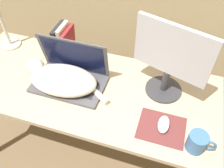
{
  "coord_description": "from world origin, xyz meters",
  "views": [
    {
      "loc": [
        0.42,
        -0.5,
        1.71
      ],
      "look_at": [
        0.17,
        0.28,
        0.82
      ],
      "focal_mm": 38.0,
      "sensor_mm": 36.0,
      "label": 1
    }
  ],
  "objects_px": {
    "book_row": "(64,43)",
    "webcam": "(100,51)",
    "mug": "(198,142)",
    "cat": "(61,79)",
    "computer_mouse": "(164,124)",
    "laptop": "(70,75)",
    "external_monitor": "(171,59)"
  },
  "relations": [
    {
      "from": "book_row",
      "to": "webcam",
      "type": "xyz_separation_m",
      "value": [
        0.21,
        0.07,
        -0.06
      ]
    },
    {
      "from": "book_row",
      "to": "webcam",
      "type": "relative_size",
      "value": 3.3
    },
    {
      "from": "laptop",
      "to": "computer_mouse",
      "type": "height_order",
      "value": "laptop"
    },
    {
      "from": "laptop",
      "to": "mug",
      "type": "xyz_separation_m",
      "value": [
        0.7,
        -0.21,
        -0.0
      ]
    },
    {
      "from": "external_monitor",
      "to": "book_row",
      "type": "distance_m",
      "value": 0.65
    },
    {
      "from": "external_monitor",
      "to": "mug",
      "type": "relative_size",
      "value": 3.27
    },
    {
      "from": "laptop",
      "to": "external_monitor",
      "type": "relative_size",
      "value": 0.96
    },
    {
      "from": "cat",
      "to": "external_monitor",
      "type": "xyz_separation_m",
      "value": [
        0.54,
        0.14,
        0.17
      ]
    },
    {
      "from": "book_row",
      "to": "mug",
      "type": "height_order",
      "value": "book_row"
    },
    {
      "from": "cat",
      "to": "webcam",
      "type": "xyz_separation_m",
      "value": [
        0.12,
        0.31,
        -0.01
      ]
    },
    {
      "from": "cat",
      "to": "book_row",
      "type": "bearing_deg",
      "value": 110.72
    },
    {
      "from": "cat",
      "to": "external_monitor",
      "type": "distance_m",
      "value": 0.58
    },
    {
      "from": "computer_mouse",
      "to": "book_row",
      "type": "height_order",
      "value": "book_row"
    },
    {
      "from": "laptop",
      "to": "cat",
      "type": "xyz_separation_m",
      "value": [
        -0.03,
        -0.05,
        0.01
      ]
    },
    {
      "from": "computer_mouse",
      "to": "cat",
      "type": "bearing_deg",
      "value": 171.01
    },
    {
      "from": "laptop",
      "to": "computer_mouse",
      "type": "distance_m",
      "value": 0.57
    },
    {
      "from": "book_row",
      "to": "laptop",
      "type": "bearing_deg",
      "value": -57.07
    },
    {
      "from": "webcam",
      "to": "laptop",
      "type": "bearing_deg",
      "value": -108.17
    },
    {
      "from": "cat",
      "to": "mug",
      "type": "relative_size",
      "value": 3.92
    },
    {
      "from": "computer_mouse",
      "to": "external_monitor",
      "type": "bearing_deg",
      "value": 99.34
    },
    {
      "from": "laptop",
      "to": "book_row",
      "type": "height_order",
      "value": "laptop"
    },
    {
      "from": "external_monitor",
      "to": "mug",
      "type": "bearing_deg",
      "value": -57.28
    },
    {
      "from": "webcam",
      "to": "mug",
      "type": "height_order",
      "value": "mug"
    },
    {
      "from": "computer_mouse",
      "to": "webcam",
      "type": "bearing_deg",
      "value": 139.47
    },
    {
      "from": "laptop",
      "to": "cat",
      "type": "distance_m",
      "value": 0.06
    },
    {
      "from": "laptop",
      "to": "book_row",
      "type": "distance_m",
      "value": 0.23
    },
    {
      "from": "mug",
      "to": "book_row",
      "type": "bearing_deg",
      "value": 154.41
    },
    {
      "from": "laptop",
      "to": "book_row",
      "type": "relative_size",
      "value": 1.73
    },
    {
      "from": "laptop",
      "to": "mug",
      "type": "bearing_deg",
      "value": -16.46
    },
    {
      "from": "cat",
      "to": "computer_mouse",
      "type": "xyz_separation_m",
      "value": [
        0.58,
        -0.09,
        -0.04
      ]
    },
    {
      "from": "cat",
      "to": "external_monitor",
      "type": "height_order",
      "value": "external_monitor"
    },
    {
      "from": "cat",
      "to": "external_monitor",
      "type": "bearing_deg",
      "value": 14.73
    }
  ]
}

